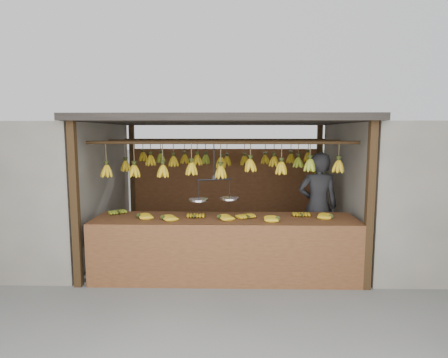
{
  "coord_description": "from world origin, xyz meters",
  "views": [
    {
      "loc": [
        0.15,
        -6.48,
        2.15
      ],
      "look_at": [
        0.0,
        0.3,
        1.3
      ],
      "focal_mm": 30.0,
      "sensor_mm": 36.0,
      "label": 1
    }
  ],
  "objects": [
    {
      "name": "hanging_bananas",
      "position": [
        -0.0,
        0.0,
        1.62
      ],
      "size": [
        3.59,
        2.23,
        0.38
      ],
      "color": "gold",
      "rests_on": "ground"
    },
    {
      "name": "ground",
      "position": [
        0.0,
        0.0,
        0.0
      ],
      "size": [
        80.0,
        80.0,
        0.0
      ],
      "primitive_type": "plane",
      "color": "#5B5B57"
    },
    {
      "name": "balance_scale",
      "position": [
        -0.12,
        -1.0,
        1.2
      ],
      "size": [
        0.73,
        0.39,
        0.86
      ],
      "color": "black",
      "rests_on": "ground"
    },
    {
      "name": "counter",
      "position": [
        0.04,
        -1.24,
        0.72
      ],
      "size": [
        3.85,
        0.88,
        0.96
      ],
      "color": "brown",
      "rests_on": "ground"
    },
    {
      "name": "stall",
      "position": [
        0.0,
        0.33,
        1.97
      ],
      "size": [
        4.3,
        3.3,
        2.4
      ],
      "color": "black",
      "rests_on": "ground"
    },
    {
      "name": "vendor",
      "position": [
        1.6,
        -0.23,
        0.91
      ],
      "size": [
        0.69,
        0.48,
        1.82
      ],
      "primitive_type": "imported",
      "rotation": [
        0.0,
        0.0,
        3.08
      ],
      "color": "#262628",
      "rests_on": "ground"
    },
    {
      "name": "neighbor_right",
      "position": [
        3.6,
        0.0,
        1.15
      ],
      "size": [
        3.0,
        3.0,
        2.3
      ],
      "primitive_type": "cube",
      "color": "slate",
      "rests_on": "ground"
    },
    {
      "name": "neighbor_left",
      "position": [
        -3.6,
        0.0,
        1.15
      ],
      "size": [
        3.0,
        3.0,
        2.3
      ],
      "primitive_type": "cube",
      "color": "slate",
      "rests_on": "ground"
    },
    {
      "name": "bag_bundles",
      "position": [
        1.94,
        1.35,
        1.02
      ],
      "size": [
        0.08,
        0.26,
        1.26
      ],
      "color": "#199926",
      "rests_on": "ground"
    }
  ]
}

